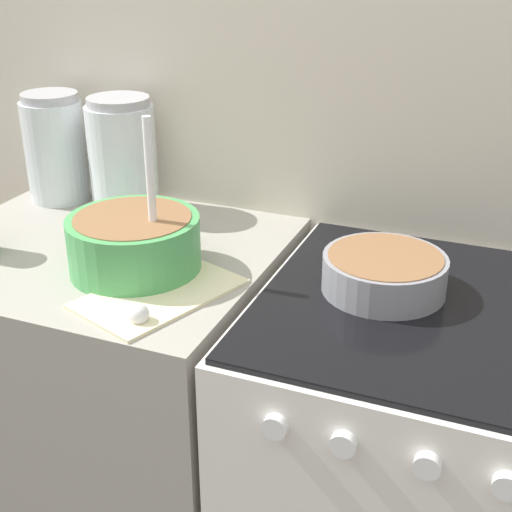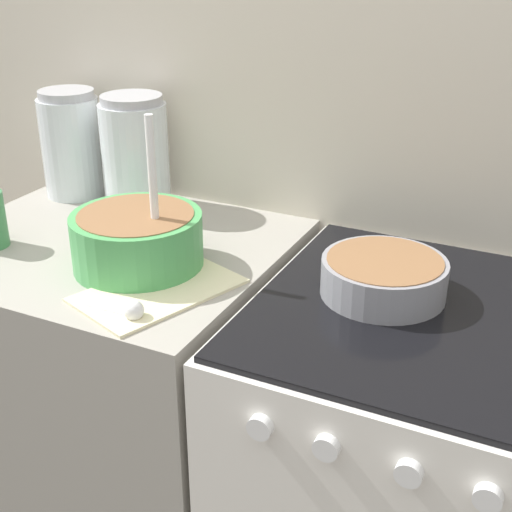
% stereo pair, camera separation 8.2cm
% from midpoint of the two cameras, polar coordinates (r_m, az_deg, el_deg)
% --- Properties ---
extents(wall_back, '(4.45, 0.05, 2.40)m').
position_cam_midpoint_polar(wall_back, '(1.58, 7.41, 13.40)').
color(wall_back, beige).
rests_on(wall_back, ground_plane).
extents(countertop_cabinet, '(0.72, 0.63, 0.90)m').
position_cam_midpoint_polar(countertop_cabinet, '(1.77, -9.18, -12.32)').
color(countertop_cabinet, '#9E998E').
rests_on(countertop_cabinet, ground_plane).
extents(stove, '(0.61, 0.65, 0.90)m').
position_cam_midpoint_polar(stove, '(1.56, 13.32, -18.86)').
color(stove, white).
rests_on(stove, ground_plane).
extents(mixing_bowl, '(0.26, 0.26, 0.31)m').
position_cam_midpoint_polar(mixing_bowl, '(1.40, -7.82, 1.50)').
color(mixing_bowl, '#4CA559').
rests_on(mixing_bowl, countertop_cabinet).
extents(baking_pan, '(0.23, 0.23, 0.07)m').
position_cam_midpoint_polar(baking_pan, '(1.32, 11.95, -1.61)').
color(baking_pan, gray).
rests_on(baking_pan, stove).
extents(storage_jar_left, '(0.15, 0.15, 0.26)m').
position_cam_midpoint_polar(storage_jar_left, '(1.81, -13.22, 8.19)').
color(storage_jar_left, silver).
rests_on(storage_jar_left, countertop_cabinet).
extents(storage_jar_middle, '(0.16, 0.16, 0.27)m').
position_cam_midpoint_polar(storage_jar_middle, '(1.70, -8.23, 7.61)').
color(storage_jar_middle, silver).
rests_on(storage_jar_middle, countertop_cabinet).
extents(recipe_page, '(0.27, 0.34, 0.01)m').
position_cam_midpoint_polar(recipe_page, '(1.32, -6.03, -2.77)').
color(recipe_page, beige).
rests_on(recipe_page, countertop_cabinet).
extents(measuring_spoon, '(0.12, 0.04, 0.04)m').
position_cam_midpoint_polar(measuring_spoon, '(1.24, -8.34, -4.34)').
color(measuring_spoon, white).
rests_on(measuring_spoon, countertop_cabinet).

